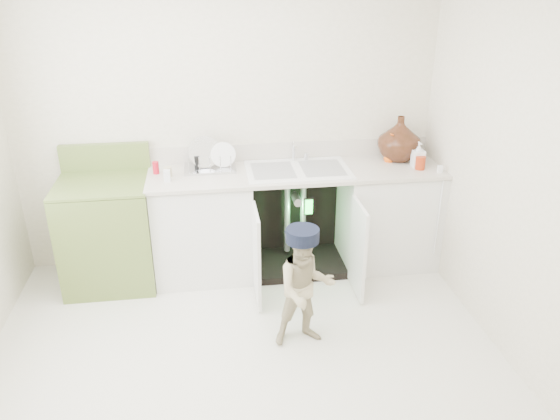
# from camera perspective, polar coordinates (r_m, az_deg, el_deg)

# --- Properties ---
(ground) EXTENTS (3.50, 3.50, 0.00)m
(ground) POSITION_cam_1_polar(r_m,az_deg,el_deg) (3.84, -3.55, -15.32)
(ground) COLOR beige
(ground) RESTS_ON ground
(room_shell) EXTENTS (6.00, 5.50, 1.26)m
(room_shell) POSITION_cam_1_polar(r_m,az_deg,el_deg) (3.19, -4.13, 2.19)
(room_shell) COLOR silver
(room_shell) RESTS_ON ground
(counter_run) EXTENTS (2.44, 1.02, 1.28)m
(counter_run) POSITION_cam_1_polar(r_m,az_deg,el_deg) (4.67, 2.31, -0.50)
(counter_run) COLOR silver
(counter_run) RESTS_ON ground
(avocado_stove) EXTENTS (0.72, 0.65, 1.11)m
(avocado_stove) POSITION_cam_1_polar(r_m,az_deg,el_deg) (4.66, -17.46, -2.11)
(avocado_stove) COLOR olive
(avocado_stove) RESTS_ON ground
(repair_worker) EXTENTS (0.45, 0.90, 0.88)m
(repair_worker) POSITION_cam_1_polar(r_m,az_deg,el_deg) (3.74, 2.67, -8.00)
(repair_worker) COLOR #C2AF8B
(repair_worker) RESTS_ON ground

